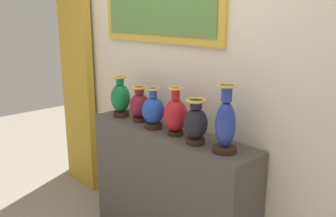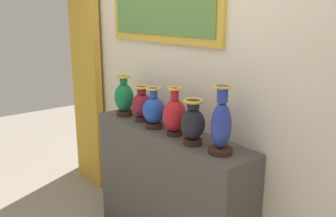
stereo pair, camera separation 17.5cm
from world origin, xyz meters
name	(u,v)px [view 2 (the right image)]	position (x,y,z in m)	size (l,w,h in m)	color
display_shelf	(168,192)	(0.00, 0.00, 0.52)	(1.53, 0.35, 1.03)	#4C4742
back_wall	(191,56)	(-0.01, 0.23, 1.58)	(4.01, 0.14, 3.13)	beige
curtain_gold	(86,76)	(-1.57, 0.11, 1.22)	(0.55, 0.08, 2.44)	gold
vase_emerald	(124,97)	(-0.56, -0.03, 1.19)	(0.16, 0.16, 0.35)	#382319
vase_burgundy	(142,104)	(-0.33, -0.01, 1.17)	(0.16, 0.16, 0.29)	#382319
vase_sapphire	(154,111)	(-0.12, -0.04, 1.17)	(0.17, 0.17, 0.32)	#382319
vase_crimson	(175,115)	(0.11, -0.03, 1.18)	(0.17, 0.17, 0.35)	#382319
vase_onyx	(193,123)	(0.33, -0.05, 1.18)	(0.16, 0.16, 0.31)	#382319
vase_cobalt	(221,125)	(0.56, -0.02, 1.21)	(0.16, 0.16, 0.44)	#382319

